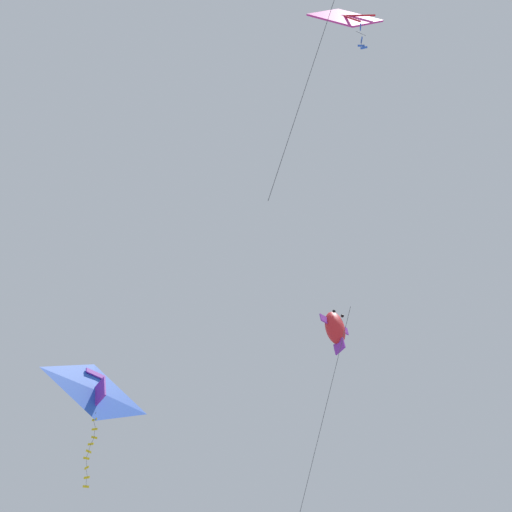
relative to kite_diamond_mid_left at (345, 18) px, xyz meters
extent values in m
cube|color=#DB2D93|center=(0.02, -0.01, 0.04)|extent=(0.68, 2.01, 1.97)
cylinder|color=red|center=(-0.01, -0.02, 0.06)|extent=(0.99, 0.68, 2.14)
cylinder|color=red|center=(0.06, 0.02, 0.22)|extent=(0.22, 1.67, 0.05)
cylinder|color=#47474C|center=(-0.46, -0.32, -1.14)|extent=(0.01, 0.03, 0.24)
cube|color=blue|center=(-0.47, -0.32, -1.26)|extent=(0.17, 0.04, 0.06)
cylinder|color=#47474C|center=(-0.36, -0.32, -1.38)|extent=(0.01, 0.22, 0.25)
cube|color=blue|center=(-0.25, -0.32, -1.50)|extent=(0.17, 0.05, 0.06)
cylinder|color=#47474C|center=(-0.25, -0.30, -1.62)|extent=(0.04, 0.01, 0.24)
cube|color=blue|center=(-0.25, -0.29, -1.74)|extent=(0.04, 0.17, 0.06)
cylinder|color=#47474C|center=(-0.30, -0.31, -1.86)|extent=(0.06, 0.10, 0.24)
cube|color=blue|center=(-0.34, -0.34, -1.98)|extent=(0.04, 0.17, 0.06)
cylinder|color=#47474C|center=(-1.64, 0.86, -4.13)|extent=(2.36, 2.41, 6.24)
ellipsoid|color=red|center=(8.65, 1.01, -3.43)|extent=(0.99, 0.99, 1.40)
cube|color=purple|center=(8.91, 0.79, -3.27)|extent=(0.40, 0.38, 0.30)
cube|color=purple|center=(8.42, 1.26, -3.27)|extent=(0.40, 0.38, 0.30)
cube|color=purple|center=(8.56, 0.92, -4.20)|extent=(0.36, 0.37, 0.47)
sphere|color=black|center=(8.65, 0.75, -2.97)|extent=(0.16, 0.16, 0.12)
sphere|color=black|center=(8.39, 1.00, -2.97)|extent=(0.16, 0.16, 0.12)
cylinder|color=#47474C|center=(7.37, 1.68, -8.10)|extent=(1.56, 2.38, 7.56)
pyramid|color=blue|center=(8.26, 8.23, -5.38)|extent=(2.33, 2.17, 1.67)
cube|color=purple|center=(8.13, 8.08, -5.55)|extent=(0.59, 0.65, 0.92)
cube|color=purple|center=(8.38, 8.36, -4.68)|extent=(0.56, 0.52, 0.18)
cylinder|color=#47474C|center=(8.12, 8.09, -6.35)|extent=(0.02, 0.02, 0.26)
cube|color=yellow|center=(8.12, 8.09, -6.48)|extent=(0.09, 0.16, 0.06)
cylinder|color=#47474C|center=(8.17, 8.08, -6.61)|extent=(0.02, 0.11, 0.26)
cube|color=yellow|center=(8.22, 8.08, -6.74)|extent=(0.03, 0.17, 0.06)
cylinder|color=#47474C|center=(8.23, 8.07, -6.87)|extent=(0.03, 0.03, 0.26)
cube|color=yellow|center=(8.24, 8.06, -7.00)|extent=(0.11, 0.15, 0.06)
cylinder|color=#47474C|center=(8.20, 8.08, -7.13)|extent=(0.06, 0.10, 0.26)
cube|color=yellow|center=(8.15, 8.10, -7.26)|extent=(0.04, 0.17, 0.06)
cylinder|color=#47474C|center=(8.13, 8.11, -7.39)|extent=(0.02, 0.05, 0.26)
cube|color=yellow|center=(8.11, 8.12, -7.52)|extent=(0.14, 0.13, 0.06)
cylinder|color=#47474C|center=(8.07, 8.12, -7.65)|extent=(0.02, 0.09, 0.26)
cube|color=yellow|center=(8.03, 8.12, -7.78)|extent=(0.10, 0.16, 0.06)
cylinder|color=#47474C|center=(8.06, 8.11, -7.91)|extent=(0.04, 0.07, 0.26)
cube|color=yellow|center=(8.08, 8.09, -8.04)|extent=(0.11, 0.15, 0.06)
cylinder|color=#47474C|center=(8.12, 8.08, -8.17)|extent=(0.03, 0.08, 0.26)
cube|color=yellow|center=(8.16, 8.08, -8.30)|extent=(0.05, 0.17, 0.06)
cylinder|color=#47474C|center=(8.17, 8.07, -8.43)|extent=(0.02, 0.03, 0.26)
cube|color=yellow|center=(8.18, 8.07, -8.56)|extent=(0.07, 0.17, 0.06)
camera|label=1|loc=(-12.24, 0.78, -19.97)|focal=60.17mm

